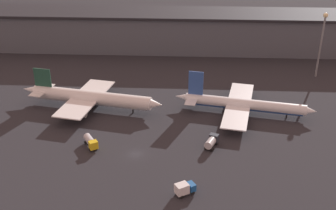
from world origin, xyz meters
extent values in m
plane|color=#26262B|center=(0.00, 0.00, 0.00)|extent=(600.00, 600.00, 0.00)
cube|color=#4C515B|center=(0.00, 91.02, 8.06)|extent=(212.89, 21.84, 16.11)
cube|color=black|center=(0.00, 91.02, 16.71)|extent=(212.89, 23.84, 1.20)
cylinder|color=white|center=(-18.08, 27.32, 4.11)|extent=(41.18, 11.97, 4.33)
cylinder|color=#ADB2B7|center=(-18.08, 27.32, 3.36)|extent=(39.04, 10.94, 3.68)
cone|color=white|center=(3.38, 23.21, 4.11)|extent=(5.88, 5.02, 4.11)
cone|color=white|center=(-39.76, 31.46, 4.44)|extent=(7.07, 4.83, 3.68)
cube|color=#1E4738|center=(-35.04, 30.56, 9.45)|extent=(6.03, 1.53, 6.34)
cube|color=white|center=(-35.85, 30.71, 4.76)|extent=(6.28, 11.44, 0.24)
cube|color=white|center=(-20.10, 27.70, 3.57)|extent=(15.00, 31.30, 0.36)
cylinder|color=gray|center=(-17.31, 35.73, 2.13)|extent=(5.12, 3.23, 2.38)
cylinder|color=gray|center=(-20.47, 19.21, 2.13)|extent=(5.12, 3.23, 2.38)
cylinder|color=black|center=(-3.95, 24.61, 0.97)|extent=(0.50, 0.50, 1.95)
cylinder|color=black|center=(-19.78, 29.40, 0.97)|extent=(0.50, 0.50, 1.95)
cylinder|color=black|center=(-20.43, 26.00, 0.97)|extent=(0.50, 0.50, 1.95)
cylinder|color=white|center=(32.56, 26.50, 3.30)|extent=(38.82, 10.71, 3.48)
cylinder|color=#2D519E|center=(32.56, 26.50, 2.70)|extent=(36.82, 9.83, 2.96)
cone|color=white|center=(52.67, 22.66, 3.30)|extent=(4.72, 4.03, 3.30)
cone|color=white|center=(12.27, 30.38, 3.57)|extent=(5.68, 3.88, 2.96)
cube|color=#2D519E|center=(16.52, 29.57, 9.07)|extent=(4.86, 1.31, 8.06)
cube|color=white|center=(15.76, 29.71, 3.83)|extent=(5.74, 12.79, 0.24)
cube|color=white|center=(30.65, 26.87, 2.87)|extent=(13.96, 35.16, 0.36)
cylinder|color=gray|center=(33.60, 36.09, 1.66)|extent=(4.12, 2.60, 1.91)
cylinder|color=gray|center=(29.99, 17.21, 1.66)|extent=(4.12, 2.60, 1.91)
cylinder|color=black|center=(45.92, 23.95, 0.78)|extent=(0.50, 0.50, 1.57)
cylinder|color=black|center=(30.91, 28.23, 0.78)|extent=(0.50, 0.50, 1.57)
cylinder|color=black|center=(30.39, 25.50, 0.78)|extent=(0.50, 0.50, 1.57)
cube|color=gold|center=(-12.02, 1.23, 1.84)|extent=(2.95, 2.80, 2.23)
cylinder|color=#B7B7BC|center=(-13.84, 4.17, 1.76)|extent=(3.94, 4.60, 2.08)
cylinder|color=black|center=(-11.42, 1.91, 0.45)|extent=(0.97, 1.07, 0.90)
cylinder|color=black|center=(-12.90, 0.99, 0.45)|extent=(0.97, 1.07, 0.90)
cylinder|color=black|center=(-13.66, 5.52, 0.45)|extent=(0.97, 1.07, 0.90)
cylinder|color=black|center=(-15.13, 4.61, 0.45)|extent=(0.97, 1.07, 0.90)
cube|color=#195199|center=(15.42, -15.84, 1.63)|extent=(2.48, 2.77, 1.83)
cube|color=silver|center=(13.19, -17.22, 1.94)|extent=(3.80, 3.59, 2.44)
cylinder|color=black|center=(14.83, -15.16, 0.45)|extent=(1.08, 0.97, 0.90)
cylinder|color=black|center=(15.76, -16.67, 0.45)|extent=(1.08, 0.97, 0.90)
cylinder|color=black|center=(12.18, -16.80, 0.45)|extent=(1.08, 0.97, 0.90)
cylinder|color=black|center=(13.11, -18.30, 0.45)|extent=(1.08, 0.97, 0.90)
cube|color=#282D38|center=(21.83, 6.77, 1.89)|extent=(2.96, 2.49, 2.34)
cylinder|color=#B7B7BC|center=(20.65, 3.97, 1.86)|extent=(3.50, 4.21, 2.28)
cylinder|color=black|center=(20.87, 6.92, 0.45)|extent=(0.93, 1.08, 0.90)
cylinder|color=black|center=(22.61, 6.18, 0.45)|extent=(0.93, 1.08, 0.90)
cylinder|color=black|center=(19.41, 3.50, 0.45)|extent=(0.93, 1.08, 0.90)
cylinder|color=black|center=(21.16, 2.76, 0.45)|extent=(0.93, 1.08, 0.90)
cylinder|color=slate|center=(64.41, 59.96, 11.94)|extent=(0.70, 0.70, 23.88)
sphere|color=beige|center=(64.41, 59.96, 24.48)|extent=(1.80, 1.80, 1.80)
camera|label=1|loc=(14.28, -97.69, 64.01)|focal=45.00mm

